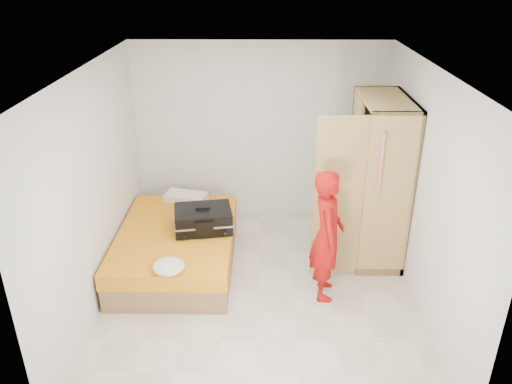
{
  "coord_description": "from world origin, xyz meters",
  "views": [
    {
      "loc": [
        0.03,
        -4.9,
        3.59
      ],
      "look_at": [
        -0.04,
        0.61,
        1.0
      ],
      "focal_mm": 35.0,
      "sensor_mm": 36.0,
      "label": 1
    }
  ],
  "objects_px": {
    "suitcase": "(203,219)",
    "wardrobe": "(375,185)",
    "bed": "(177,247)",
    "person": "(327,235)",
    "round_cushion": "(169,266)"
  },
  "relations": [
    {
      "from": "wardrobe",
      "to": "suitcase",
      "type": "xyz_separation_m",
      "value": [
        -2.15,
        -0.28,
        -0.36
      ]
    },
    {
      "from": "bed",
      "to": "round_cushion",
      "type": "height_order",
      "value": "round_cushion"
    },
    {
      "from": "bed",
      "to": "person",
      "type": "bearing_deg",
      "value": -17.66
    },
    {
      "from": "bed",
      "to": "round_cushion",
      "type": "distance_m",
      "value": 0.96
    },
    {
      "from": "wardrobe",
      "to": "suitcase",
      "type": "height_order",
      "value": "wardrobe"
    },
    {
      "from": "wardrobe",
      "to": "person",
      "type": "xyz_separation_m",
      "value": [
        -0.69,
        -0.9,
        -0.22
      ]
    },
    {
      "from": "suitcase",
      "to": "wardrobe",
      "type": "bearing_deg",
      "value": -2.26
    },
    {
      "from": "bed",
      "to": "person",
      "type": "height_order",
      "value": "person"
    },
    {
      "from": "wardrobe",
      "to": "bed",
      "type": "bearing_deg",
      "value": -172.55
    },
    {
      "from": "person",
      "to": "suitcase",
      "type": "bearing_deg",
      "value": 69.91
    },
    {
      "from": "wardrobe",
      "to": "suitcase",
      "type": "relative_size",
      "value": 2.65
    },
    {
      "from": "person",
      "to": "round_cushion",
      "type": "height_order",
      "value": "person"
    },
    {
      "from": "bed",
      "to": "wardrobe",
      "type": "xyz_separation_m",
      "value": [
        2.5,
        0.33,
        0.75
      ]
    },
    {
      "from": "bed",
      "to": "suitcase",
      "type": "xyz_separation_m",
      "value": [
        0.35,
        0.05,
        0.39
      ]
    },
    {
      "from": "person",
      "to": "bed",
      "type": "bearing_deg",
      "value": 75.29
    }
  ]
}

